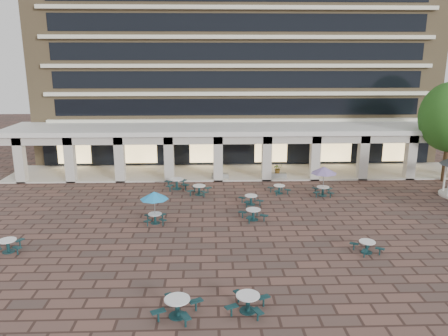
{
  "coord_description": "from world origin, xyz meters",
  "views": [
    {
      "loc": [
        -2.8,
        -24.34,
        10.46
      ],
      "look_at": [
        -1.9,
        3.0,
        3.51
      ],
      "focal_mm": 35.0,
      "sensor_mm": 36.0,
      "label": 1
    }
  ],
  "objects_px": {
    "picnic_table_0": "(8,245)",
    "picnic_table_2": "(367,246)",
    "planter_right": "(278,172)",
    "planter_left": "(220,173)",
    "picnic_table_1": "(177,306)"
  },
  "relations": [
    {
      "from": "picnic_table_0",
      "to": "picnic_table_2",
      "type": "relative_size",
      "value": 1.08
    },
    {
      "from": "planter_right",
      "to": "planter_left",
      "type": "bearing_deg",
      "value": 180.0
    },
    {
      "from": "picnic_table_1",
      "to": "planter_left",
      "type": "height_order",
      "value": "planter_left"
    },
    {
      "from": "picnic_table_1",
      "to": "picnic_table_2",
      "type": "xyz_separation_m",
      "value": [
        10.0,
        5.79,
        -0.09
      ]
    },
    {
      "from": "picnic_table_1",
      "to": "planter_right",
      "type": "height_order",
      "value": "planter_right"
    },
    {
      "from": "picnic_table_2",
      "to": "picnic_table_0",
      "type": "bearing_deg",
      "value": 162.61
    },
    {
      "from": "planter_left",
      "to": "picnic_table_2",
      "type": "bearing_deg",
      "value": -63.22
    },
    {
      "from": "picnic_table_0",
      "to": "planter_left",
      "type": "bearing_deg",
      "value": 34.61
    },
    {
      "from": "picnic_table_1",
      "to": "planter_right",
      "type": "relative_size",
      "value": 1.45
    },
    {
      "from": "picnic_table_0",
      "to": "planter_left",
      "type": "height_order",
      "value": "planter_left"
    },
    {
      "from": "planter_left",
      "to": "planter_right",
      "type": "xyz_separation_m",
      "value": [
        5.13,
        0.0,
        0.02
      ]
    },
    {
      "from": "picnic_table_0",
      "to": "picnic_table_1",
      "type": "distance_m",
      "value": 11.77
    },
    {
      "from": "planter_left",
      "to": "picnic_table_1",
      "type": "bearing_deg",
      "value": -96.14
    },
    {
      "from": "planter_left",
      "to": "planter_right",
      "type": "bearing_deg",
      "value": 0.0
    },
    {
      "from": "picnic_table_0",
      "to": "picnic_table_1",
      "type": "height_order",
      "value": "picnic_table_1"
    }
  ]
}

